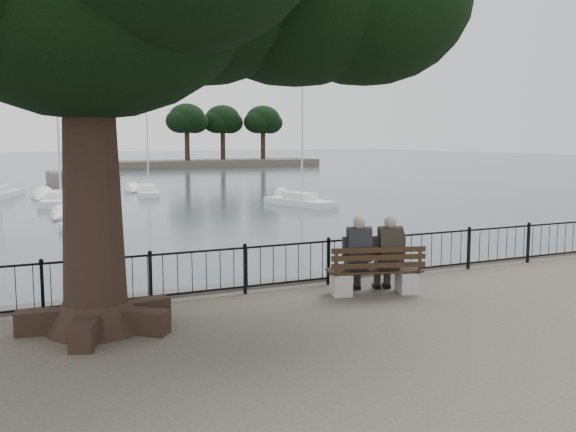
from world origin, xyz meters
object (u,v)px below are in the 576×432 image
person_left (357,258)px  person_right (388,257)px  lion_monument (82,162)px  bench (375,277)px

person_left → person_right: (0.64, -0.19, 0.00)m
person_left → lion_monument: lion_monument is taller
bench → lion_monument: bearing=89.4°
bench → lion_monument: 48.65m
person_right → bench: bearing=-175.9°
bench → person_left: size_ratio=1.25×
person_left → person_right: 0.67m
bench → person_left: 0.55m
bench → person_right: bearing=4.1°
person_right → lion_monument: bearing=89.7°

